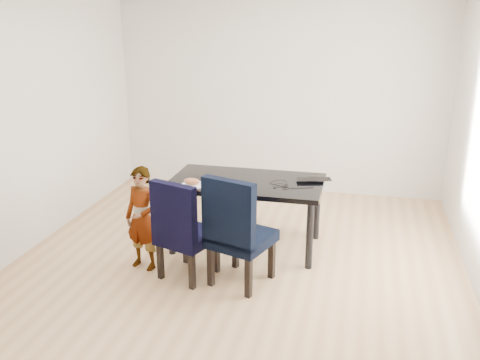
% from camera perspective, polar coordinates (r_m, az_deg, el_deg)
% --- Properties ---
extents(floor, '(4.50, 5.00, 0.01)m').
position_cam_1_polar(floor, '(5.46, -0.49, -9.20)').
color(floor, tan).
rests_on(floor, ground).
extents(wall_back, '(4.50, 0.01, 2.70)m').
position_cam_1_polar(wall_back, '(7.40, 4.15, 9.09)').
color(wall_back, silver).
rests_on(wall_back, ground).
extents(wall_front, '(4.50, 0.01, 2.70)m').
position_cam_1_polar(wall_front, '(2.74, -13.17, -7.10)').
color(wall_front, silver).
rests_on(wall_front, ground).
extents(wall_left, '(0.01, 5.00, 2.70)m').
position_cam_1_polar(wall_left, '(5.93, -22.30, 5.57)').
color(wall_left, silver).
rests_on(wall_left, ground).
extents(dining_table, '(1.60, 0.90, 0.75)m').
position_cam_1_polar(dining_table, '(5.75, 0.69, -3.60)').
color(dining_table, black).
rests_on(dining_table, floor).
extents(chair_left, '(0.61, 0.62, 0.99)m').
position_cam_1_polar(chair_left, '(5.11, -5.58, -5.09)').
color(chair_left, black).
rests_on(chair_left, floor).
extents(chair_right, '(0.66, 0.67, 1.07)m').
position_cam_1_polar(chair_right, '(4.95, 0.18, -5.26)').
color(chair_right, black).
rests_on(chair_right, floor).
extents(child, '(0.43, 0.34, 1.04)m').
position_cam_1_polar(child, '(5.32, -10.38, -4.07)').
color(child, orange).
rests_on(child, floor).
extents(plate, '(0.31, 0.31, 0.01)m').
position_cam_1_polar(plate, '(5.48, -5.04, -0.50)').
color(plate, white).
rests_on(plate, dining_table).
extents(sandwich, '(0.17, 0.09, 0.07)m').
position_cam_1_polar(sandwich, '(5.46, -5.17, -0.14)').
color(sandwich, '#A6603B').
rests_on(sandwich, plate).
extents(laptop, '(0.40, 0.31, 0.03)m').
position_cam_1_polar(laptop, '(5.69, 7.80, 0.15)').
color(laptop, black).
rests_on(laptop, dining_table).
extents(cable_tangle, '(0.20, 0.20, 0.01)m').
position_cam_1_polar(cable_tangle, '(5.41, 4.37, -0.77)').
color(cable_tangle, black).
rests_on(cable_tangle, dining_table).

